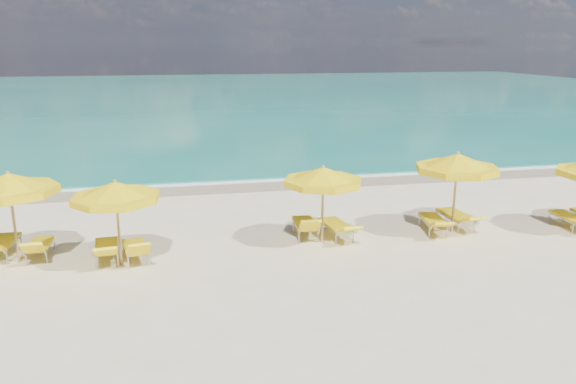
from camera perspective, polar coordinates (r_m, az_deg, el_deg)
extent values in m
plane|color=beige|center=(16.34, 1.05, -5.40)|extent=(120.00, 120.00, 0.00)
cube|color=#147361|center=(63.30, -8.51, 9.66)|extent=(120.00, 80.00, 0.30)
cube|color=tan|center=(23.31, -2.88, 0.82)|extent=(120.00, 2.60, 0.01)
cube|color=white|center=(24.07, -3.17, 1.28)|extent=(120.00, 1.20, 0.03)
cube|color=white|center=(32.56, -16.02, 4.33)|extent=(14.00, 0.36, 0.05)
cube|color=white|center=(40.97, 4.75, 6.94)|extent=(18.00, 0.30, 0.05)
cylinder|color=tan|center=(16.40, -26.10, -2.50)|extent=(0.07, 0.07, 2.40)
cone|color=yellow|center=(16.15, -26.50, 0.91)|extent=(2.72, 2.72, 0.48)
cylinder|color=yellow|center=(16.20, -26.41, 0.11)|extent=(2.74, 2.74, 0.19)
sphere|color=tan|center=(16.10, -26.61, 1.75)|extent=(0.11, 0.11, 0.11)
cylinder|color=tan|center=(15.25, -16.87, -3.18)|extent=(0.07, 0.07, 2.22)
cone|color=yellow|center=(14.99, -17.14, 0.21)|extent=(2.86, 2.86, 0.44)
cylinder|color=yellow|center=(15.05, -17.07, -0.59)|extent=(2.88, 2.88, 0.18)
sphere|color=tan|center=(14.94, -17.20, 1.05)|extent=(0.10, 0.10, 0.10)
cylinder|color=tan|center=(16.24, 3.53, -1.42)|extent=(0.07, 0.07, 2.23)
cone|color=yellow|center=(16.00, 3.58, 1.79)|extent=(2.34, 2.34, 0.45)
cylinder|color=yellow|center=(16.05, 3.57, 1.04)|extent=(2.36, 2.36, 0.18)
sphere|color=tan|center=(15.95, 3.60, 2.59)|extent=(0.10, 0.10, 0.10)
cylinder|color=tan|center=(17.81, 16.57, -0.21)|extent=(0.08, 0.08, 2.43)
cone|color=yellow|center=(17.58, 16.82, 3.01)|extent=(2.65, 2.65, 0.49)
cylinder|color=yellow|center=(17.63, 16.76, 2.25)|extent=(2.67, 2.67, 0.19)
sphere|color=tan|center=(17.54, 16.88, 3.80)|extent=(0.11, 0.11, 0.11)
cube|color=yellow|center=(17.35, -26.96, -4.51)|extent=(0.66, 1.37, 0.08)
cube|color=yellow|center=(16.83, -23.87, -4.86)|extent=(0.57, 1.23, 0.08)
cube|color=yellow|center=(16.00, -24.48, -5.20)|extent=(0.55, 0.50, 0.43)
cube|color=yellow|center=(15.95, -17.97, -5.25)|extent=(0.71, 1.36, 0.08)
cube|color=yellow|center=(15.04, -18.03, -5.78)|extent=(0.64, 0.61, 0.40)
cube|color=yellow|center=(15.72, -15.28, -5.40)|extent=(0.78, 1.33, 0.08)
cube|color=yellow|center=(14.87, -14.93, -5.69)|extent=(0.63, 0.56, 0.47)
cube|color=yellow|center=(17.01, 1.71, -3.19)|extent=(0.69, 1.38, 0.08)
cube|color=yellow|center=(16.10, 2.24, -3.44)|extent=(0.63, 0.56, 0.49)
cube|color=yellow|center=(16.98, 4.86, -3.29)|extent=(0.77, 1.40, 0.08)
cube|color=yellow|center=(16.12, 6.24, -3.81)|extent=(0.67, 0.68, 0.34)
cube|color=yellow|center=(18.02, 14.49, -2.69)|extent=(0.77, 1.36, 0.08)
cube|color=yellow|center=(17.15, 15.36, -3.21)|extent=(0.66, 0.67, 0.32)
cube|color=yellow|center=(18.63, 16.59, -2.19)|extent=(0.70, 1.40, 0.08)
cube|color=yellow|center=(17.82, 18.26, -2.67)|extent=(0.65, 0.67, 0.33)
cube|color=yellow|center=(19.90, 26.55, -2.20)|extent=(0.56, 1.24, 0.08)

